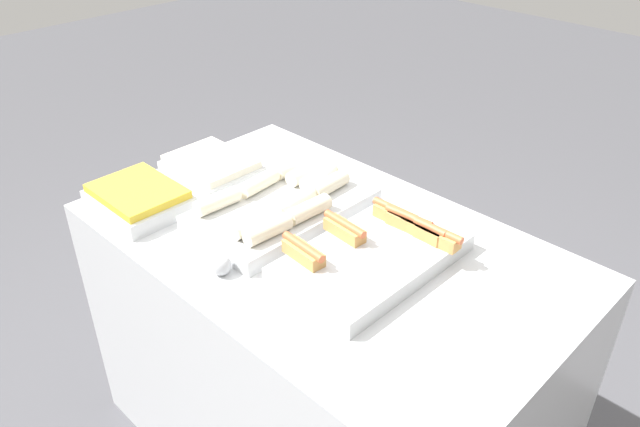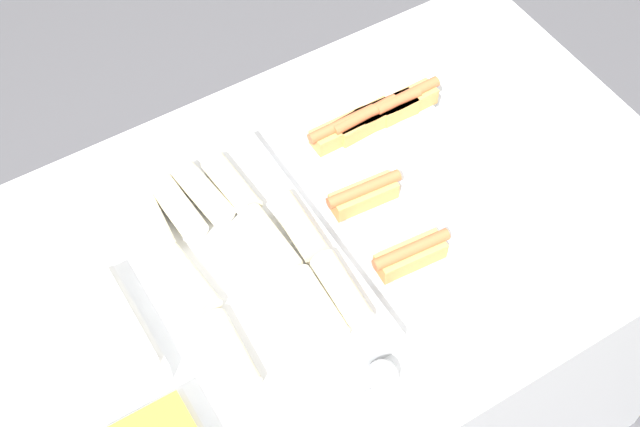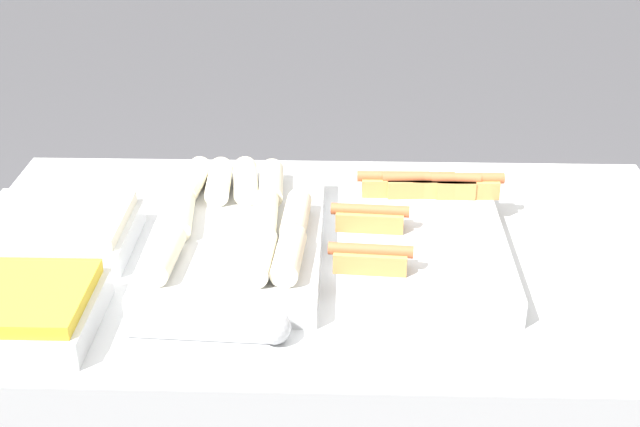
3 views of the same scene
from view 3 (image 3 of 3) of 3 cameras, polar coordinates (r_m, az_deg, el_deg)
The scene contains 5 objects.
tray_hotdogs at distance 1.71m, azimuth 6.47°, elevation -1.28°, with size 0.35×0.51×0.10m.
tray_wraps at distance 1.70m, azimuth -5.28°, elevation -1.11°, with size 0.32×0.53×0.10m.
tray_side_front at distance 1.55m, azimuth -19.39°, elevation -5.83°, with size 0.29×0.23×0.07m.
tray_side_back at distance 1.77m, azimuth -16.54°, elevation -1.14°, with size 0.29×0.23×0.07m.
serving_spoon_near at distance 1.44m, azimuth -3.55°, elevation -7.38°, with size 0.27×0.05×0.05m.
Camera 3 is at (0.03, -1.49, 1.72)m, focal length 50.00 mm.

